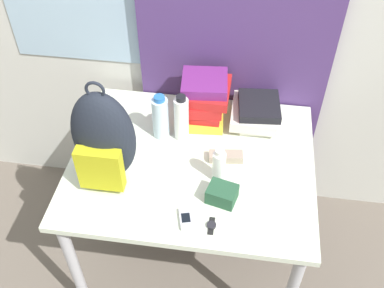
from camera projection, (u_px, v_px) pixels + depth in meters
wall_back at (208, 1)px, 2.03m from camera, size 6.00×0.06×2.50m
curtain_blue at (238, 9)px, 1.98m from camera, size 0.92×0.04×2.50m
desk at (192, 173)px, 2.07m from camera, size 1.08×0.89×0.76m
backpack at (104, 140)px, 1.79m from camera, size 0.26×0.20×0.49m
book_stack_left at (204, 99)px, 2.13m from camera, size 0.23×0.27×0.23m
book_stack_center at (256, 112)px, 2.14m from camera, size 0.23×0.26×0.12m
water_bottle at (160, 117)px, 2.04m from camera, size 0.08×0.08×0.23m
sports_bottle at (181, 118)px, 2.03m from camera, size 0.07×0.07×0.24m
sunscreen_bottle at (219, 166)px, 1.87m from camera, size 0.06×0.06×0.17m
cell_phone at (186, 219)px, 1.77m from camera, size 0.07×0.11×0.02m
sunglasses_case at (226, 157)px, 1.99m from camera, size 0.16×0.07×0.04m
camera_pouch at (222, 194)px, 1.82m from camera, size 0.14×0.12×0.07m
wristwatch at (211, 225)px, 1.75m from camera, size 0.04×0.08×0.01m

